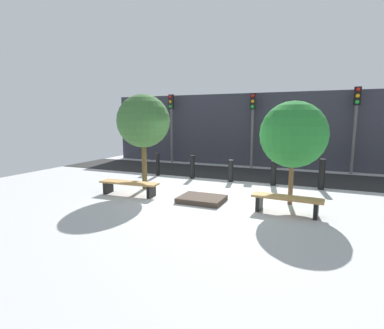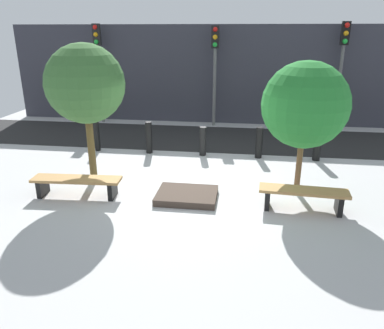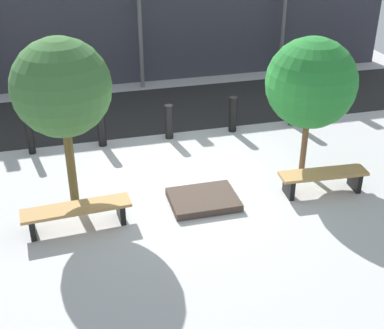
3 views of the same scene
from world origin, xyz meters
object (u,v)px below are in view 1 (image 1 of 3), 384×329
object	(u,v)px
bench_right	(287,201)
bollard_far_right	(322,174)
tree_behind_left_bench	(143,121)
bollard_left	(192,167)
traffic_light_mid_east	(356,115)
traffic_light_mid_west	(253,117)
bench_left	(129,185)
bollard_right	(274,173)
bollard_center	(231,171)
planter_bed	(202,199)
tree_behind_right_bench	(293,135)
bollard_far_left	(158,164)
traffic_light_west	(171,116)

from	to	relation	value
bench_right	bollard_far_right	bearing A→B (deg)	79.47
tree_behind_left_bench	bollard_left	bearing A→B (deg)	70.99
traffic_light_mid_east	traffic_light_mid_west	bearing A→B (deg)	-180.00
bench_left	bollard_right	world-z (taller)	bollard_right
bollard_center	bollard_right	distance (m)	1.62
bench_left	bollard_far_right	size ratio (longest dim) A/B	1.85
planter_bed	tree_behind_right_bench	world-z (taller)	tree_behind_right_bench
bench_left	planter_bed	bearing A→B (deg)	1.26
planter_bed	tree_behind_left_bench	xyz separation A→B (m)	(-2.43, 0.73, 2.26)
bollard_far_left	bollard_center	bearing A→B (deg)	0.00
bollard_far_left	bollard_left	xyz separation A→B (m)	(1.62, 0.00, -0.01)
bench_left	traffic_light_west	distance (m)	7.63
bench_right	traffic_light_mid_west	distance (m)	7.72
bollard_center	traffic_light_mid_east	xyz separation A→B (m)	(4.47, 3.72, 2.18)
bench_left	planter_bed	world-z (taller)	bench_left
tree_behind_right_bench	traffic_light_mid_west	bearing A→B (deg)	111.83
bollard_far_left	bollard_far_right	world-z (taller)	bollard_far_right
traffic_light_west	tree_behind_right_bench	bearing A→B (deg)	-41.31
bollard_far_left	bench_left	bearing A→B (deg)	-76.02
tree_behind_left_bench	bollard_center	size ratio (longest dim) A/B	3.80
planter_bed	traffic_light_west	distance (m)	8.51
planter_bed	traffic_light_mid_west	xyz separation A→B (m)	(0.00, 6.79, 2.45)
bench_left	bollard_far_left	world-z (taller)	bollard_far_left
traffic_light_west	traffic_light_mid_west	xyz separation A→B (m)	(4.47, -0.00, -0.05)
bollard_center	traffic_light_mid_east	world-z (taller)	traffic_light_mid_east
bollard_right	traffic_light_west	xyz separation A→B (m)	(-6.09, 3.72, 2.12)
traffic_light_mid_east	bollard_far_right	bearing A→B (deg)	-108.25
bollard_center	bollard_right	world-z (taller)	bollard_right
traffic_light_mid_west	tree_behind_left_bench	bearing A→B (deg)	-111.83
bollard_far_left	traffic_light_west	world-z (taller)	traffic_light_west
traffic_light_mid_west	tree_behind_right_bench	bearing A→B (deg)	-68.17
bollard_far_right	traffic_light_mid_west	distance (m)	5.32
bollard_far_left	traffic_light_mid_west	distance (m)	5.34
bench_left	bollard_far_right	world-z (taller)	bollard_far_right
bollard_center	traffic_light_mid_east	bearing A→B (deg)	39.77
planter_bed	bench_left	bearing A→B (deg)	-175.29
bench_right	traffic_light_mid_west	bearing A→B (deg)	112.60
bollard_right	bollard_far_right	bearing A→B (deg)	0.00
bollard_right	tree_behind_left_bench	bearing A→B (deg)	-149.97
planter_bed	bollard_center	size ratio (longest dim) A/B	1.53
bench_left	traffic_light_mid_east	distance (m)	10.09
bollard_far_left	traffic_light_mid_east	distance (m)	8.82
tree_behind_left_bench	traffic_light_mid_east	world-z (taller)	traffic_light_mid_east
tree_behind_left_bench	traffic_light_mid_west	bearing A→B (deg)	68.17
bench_left	bollard_right	bearing A→B (deg)	35.50
planter_bed	tree_behind_right_bench	bearing A→B (deg)	16.78
bollard_left	bollard_far_right	xyz separation A→B (m)	(4.86, 0.00, 0.06)
tree_behind_left_bench	traffic_light_mid_east	xyz separation A→B (m)	(6.90, 6.06, 0.27)
tree_behind_right_bench	traffic_light_mid_east	bearing A→B (deg)	71.38
bench_right	bollard_far_right	size ratio (longest dim) A/B	1.69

